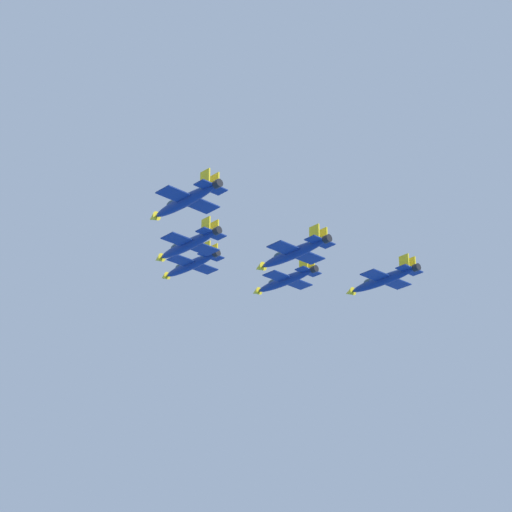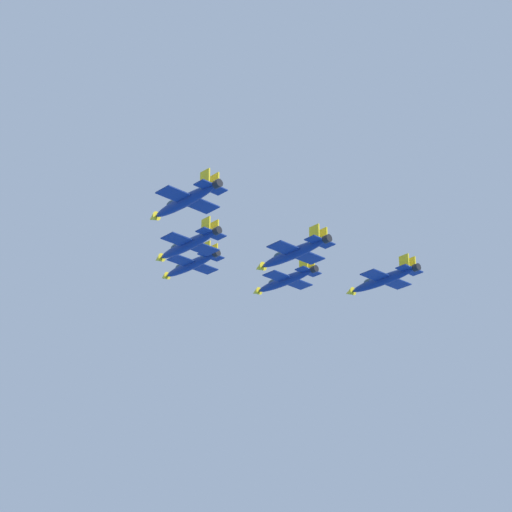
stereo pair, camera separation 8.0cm
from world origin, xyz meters
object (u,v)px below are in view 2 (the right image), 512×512
(jet_left_wingman, at_px, (188,245))
(jet_right_wingman, at_px, (285,280))
(jet_lead, at_px, (190,265))
(jet_slot_rear, at_px, (293,253))
(jet_right_outer, at_px, (383,280))
(jet_left_outer, at_px, (185,201))

(jet_left_wingman, bearing_deg, jet_right_wingman, -90.23)
(jet_lead, bearing_deg, jet_slot_rear, 179.45)
(jet_left_wingman, height_order, jet_right_outer, jet_left_wingman)
(jet_right_wingman, xyz_separation_m, jet_left_outer, (36.60, -4.20, -0.93))
(jet_slot_rear, bearing_deg, jet_left_outer, 90.09)
(jet_lead, xyz_separation_m, jet_right_outer, (-7.58, 34.48, -4.72))
(jet_lead, height_order, jet_left_outer, jet_lead)
(jet_slot_rear, bearing_deg, jet_right_wingman, -40.28)
(jet_left_wingman, height_order, jet_right_wingman, jet_left_wingman)
(jet_slot_rear, bearing_deg, jet_right_outer, -89.91)
(jet_right_outer, bearing_deg, jet_left_outer, 90.53)
(jet_left_wingman, distance_m, jet_right_wingman, 22.87)
(jet_lead, relative_size, jet_slot_rear, 0.96)
(jet_left_wingman, relative_size, jet_right_outer, 0.98)
(jet_right_wingman, bearing_deg, jet_left_wingman, 89.43)
(jet_left_outer, relative_size, jet_slot_rear, 0.97)
(jet_right_wingman, bearing_deg, jet_slot_rear, 139.06)
(jet_lead, distance_m, jet_left_wingman, 18.10)
(jet_lead, relative_size, jet_right_wingman, 1.00)
(jet_lead, bearing_deg, jet_right_outer, -140.18)
(jet_lead, height_order, jet_slot_rear, jet_lead)
(jet_lead, distance_m, jet_right_outer, 35.62)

